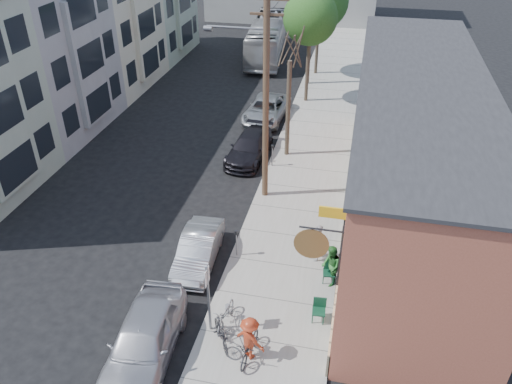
% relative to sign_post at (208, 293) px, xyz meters
% --- Properties ---
extents(ground, '(120.00, 120.00, 0.00)m').
position_rel_sign_post_xyz_m(ground, '(-2.35, 3.88, -1.83)').
color(ground, black).
extents(sidewalk, '(4.50, 58.00, 0.15)m').
position_rel_sign_post_xyz_m(sidewalk, '(1.90, 14.88, -1.76)').
color(sidewalk, '#98968D').
rests_on(sidewalk, ground).
extents(cafe_building, '(6.60, 20.20, 6.61)m').
position_rel_sign_post_xyz_m(cafe_building, '(6.64, 8.88, 1.47)').
color(cafe_building, '#A4533D').
rests_on(cafe_building, ground).
extents(apartment_row, '(6.30, 32.00, 9.00)m').
position_rel_sign_post_xyz_m(apartment_row, '(-14.20, 17.88, 2.67)').
color(apartment_row, '#9EAC92').
rests_on(apartment_row, ground).
extents(sign_post, '(0.07, 0.45, 2.80)m').
position_rel_sign_post_xyz_m(sign_post, '(0.00, 0.00, 0.00)').
color(sign_post, slate).
rests_on(sign_post, sidewalk).
extents(parking_meter_near, '(0.14, 0.14, 1.24)m').
position_rel_sign_post_xyz_m(parking_meter_near, '(-0.10, 4.07, -0.85)').
color(parking_meter_near, slate).
rests_on(parking_meter_near, sidewalk).
extents(parking_meter_far, '(0.14, 0.14, 1.24)m').
position_rel_sign_post_xyz_m(parking_meter_far, '(-0.10, 11.80, -0.85)').
color(parking_meter_far, slate).
rests_on(parking_meter_far, sidewalk).
extents(utility_pole_near, '(3.57, 0.28, 10.00)m').
position_rel_sign_post_xyz_m(utility_pole_near, '(0.04, 8.89, 3.58)').
color(utility_pole_near, '#503A28').
rests_on(utility_pole_near, sidewalk).
extents(utility_pole_far, '(1.80, 0.28, 10.00)m').
position_rel_sign_post_xyz_m(utility_pole_far, '(0.10, 24.88, 3.51)').
color(utility_pole_far, '#503A28').
rests_on(utility_pole_far, sidewalk).
extents(tree_bare, '(0.24, 0.24, 5.36)m').
position_rel_sign_post_xyz_m(tree_bare, '(0.45, 13.30, 1.00)').
color(tree_bare, '#44392C').
rests_on(tree_bare, sidewalk).
extents(tree_leafy_mid, '(3.52, 3.52, 7.38)m').
position_rel_sign_post_xyz_m(tree_leafy_mid, '(0.45, 21.47, 3.92)').
color(tree_leafy_mid, '#44392C').
rests_on(tree_leafy_mid, sidewalk).
extents(tree_leafy_far, '(4.22, 4.22, 7.57)m').
position_rel_sign_post_xyz_m(tree_leafy_far, '(0.45, 27.34, 3.77)').
color(tree_leafy_far, '#44392C').
rests_on(tree_leafy_far, sidewalk).
extents(patio_chair_a, '(0.55, 0.55, 0.88)m').
position_rel_sign_post_xyz_m(patio_chair_a, '(3.76, 3.28, -1.24)').
color(patio_chair_a, '#113D28').
rests_on(patio_chair_a, sidewalk).
extents(patio_chair_b, '(0.54, 0.54, 0.88)m').
position_rel_sign_post_xyz_m(patio_chair_b, '(3.60, 1.20, -1.24)').
color(patio_chair_b, '#113D28').
rests_on(patio_chair_b, sidewalk).
extents(patron_grey, '(0.51, 0.67, 1.64)m').
position_rel_sign_post_xyz_m(patron_grey, '(3.14, 4.53, -0.86)').
color(patron_grey, slate).
rests_on(patron_grey, sidewalk).
extents(patron_green, '(0.84, 0.97, 1.72)m').
position_rel_sign_post_xyz_m(patron_green, '(3.80, 3.20, -0.82)').
color(patron_green, '#307931').
rests_on(patron_green, sidewalk).
extents(cyclist, '(1.22, 1.00, 1.65)m').
position_rel_sign_post_xyz_m(cyclist, '(1.59, -0.84, -0.86)').
color(cyclist, '#9C2F16').
rests_on(cyclist, sidewalk).
extents(cyclist_bike, '(0.76, 1.71, 0.87)m').
position_rel_sign_post_xyz_m(cyclist_bike, '(1.59, -0.84, -1.25)').
color(cyclist_bike, black).
rests_on(cyclist_bike, sidewalk).
extents(parked_bike_a, '(1.22, 1.57, 0.95)m').
position_rel_sign_post_xyz_m(parked_bike_a, '(0.54, -0.53, -1.21)').
color(parked_bike_a, black).
rests_on(parked_bike_a, sidewalk).
extents(parked_bike_b, '(0.67, 1.67, 0.86)m').
position_rel_sign_post_xyz_m(parked_bike_b, '(0.46, 0.35, -1.25)').
color(parked_bike_b, slate).
rests_on(parked_bike_b, sidewalk).
extents(car_0, '(2.35, 4.99, 1.65)m').
position_rel_sign_post_xyz_m(car_0, '(-1.76, -1.47, -1.01)').
color(car_0, '#A9A9B0').
rests_on(car_0, ground).
extents(car_1, '(1.64, 4.04, 1.30)m').
position_rel_sign_post_xyz_m(car_1, '(-1.55, 3.46, -1.18)').
color(car_1, '#A7AAAF').
rests_on(car_1, ground).
extents(car_2, '(2.18, 4.74, 1.34)m').
position_rel_sign_post_xyz_m(car_2, '(-1.55, 12.66, -1.16)').
color(car_2, black).
rests_on(car_2, ground).
extents(car_3, '(2.69, 5.17, 1.39)m').
position_rel_sign_post_xyz_m(car_3, '(-1.66, 17.98, -1.14)').
color(car_3, '#94979A').
rests_on(car_3, ground).
extents(bus, '(3.70, 11.60, 3.18)m').
position_rel_sign_post_xyz_m(bus, '(-4.25, 31.23, -0.24)').
color(bus, silver).
rests_on(bus, ground).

